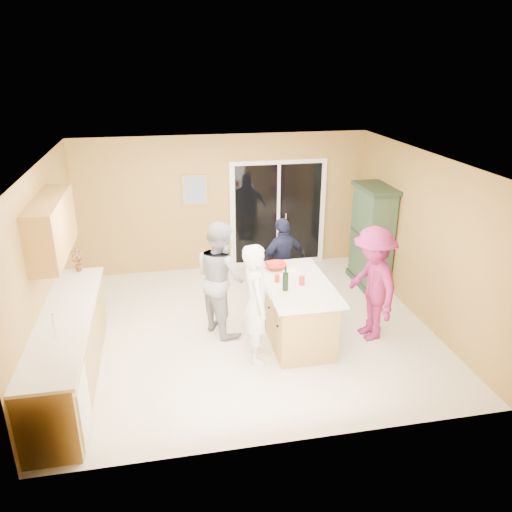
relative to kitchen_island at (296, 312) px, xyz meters
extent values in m
plane|color=silver|center=(-0.65, 0.41, -0.43)|extent=(5.50, 5.50, 0.00)
cube|color=white|center=(-0.65, 0.41, 2.17)|extent=(5.50, 5.00, 0.10)
cube|color=#DDB95B|center=(-0.65, 2.91, 0.87)|extent=(5.50, 0.10, 2.60)
cube|color=#DDB95B|center=(-0.65, -2.09, 0.87)|extent=(5.50, 0.10, 2.60)
cube|color=#DDB95B|center=(-3.40, 0.41, 0.87)|extent=(0.10, 5.00, 2.60)
cube|color=#DDB95B|center=(2.10, 0.41, 0.87)|extent=(0.10, 5.00, 2.60)
cube|color=#AE8C43|center=(-3.10, -0.49, 0.02)|extent=(0.60, 3.00, 0.90)
cube|color=white|center=(-3.09, -1.59, -0.03)|extent=(0.62, 0.60, 0.72)
cube|color=beige|center=(-3.08, -0.49, 0.49)|extent=(0.65, 3.05, 0.04)
cylinder|color=silver|center=(-3.10, -0.99, 0.66)|extent=(0.02, 0.02, 0.30)
cube|color=#AE8C43|center=(-3.22, 0.21, 1.45)|extent=(0.35, 1.60, 0.75)
cube|color=white|center=(0.40, 2.88, 0.62)|extent=(1.90, 0.05, 2.10)
cube|color=black|center=(0.40, 2.87, 0.62)|extent=(1.70, 0.03, 1.94)
cube|color=white|center=(0.40, 2.86, 0.62)|extent=(0.06, 0.04, 1.94)
cube|color=silver|center=(0.55, 2.85, 0.57)|extent=(0.02, 0.03, 0.12)
cube|color=tan|center=(-1.20, 2.89, 1.17)|extent=(0.46, 0.03, 0.56)
cube|color=#4F6BA3|center=(-1.20, 2.88, 1.17)|extent=(0.38, 0.02, 0.48)
cube|color=#AE8C43|center=(0.00, 0.00, 0.01)|extent=(0.79, 1.53, 0.87)
cube|color=beige|center=(0.00, 0.00, 0.46)|extent=(0.94, 1.73, 0.04)
cube|color=black|center=(0.00, 0.00, -0.38)|extent=(0.71, 1.46, 0.10)
cube|color=#213626|center=(1.84, 1.65, -0.37)|extent=(0.51, 0.96, 0.11)
cube|color=#365137|center=(1.84, 1.65, 0.48)|extent=(0.45, 0.90, 1.70)
cube|color=#213626|center=(1.84, 1.65, 1.37)|extent=(0.52, 1.00, 0.07)
imported|color=silver|center=(-0.67, -0.41, 0.42)|extent=(0.43, 0.63, 1.68)
imported|color=#A6A6A9|center=(-1.04, 0.46, 0.44)|extent=(0.96, 1.04, 1.73)
imported|color=#171933|center=(0.09, 1.17, 0.32)|extent=(0.95, 0.65, 1.50)
imported|color=#952052|center=(1.08, -0.15, 0.43)|extent=(0.73, 1.16, 1.71)
imported|color=red|center=(-0.19, 0.55, 0.52)|extent=(0.34, 0.34, 0.08)
imported|color=#B21128|center=(-3.10, 0.94, 0.69)|extent=(0.21, 0.15, 0.36)
cylinder|color=red|center=(-0.28, 0.07, 0.54)|extent=(0.08, 0.08, 0.11)
cylinder|color=red|center=(0.04, -0.09, 0.54)|extent=(0.10, 0.10, 0.12)
cylinder|color=black|center=(-0.23, -0.21, 0.61)|extent=(0.08, 0.08, 0.25)
cylinder|color=black|center=(-0.23, -0.21, 0.78)|extent=(0.03, 0.03, 0.10)
cylinder|color=white|center=(0.01, 0.43, 0.49)|extent=(0.32, 0.32, 0.02)
camera|label=1|loc=(-1.81, -6.23, 3.47)|focal=35.00mm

